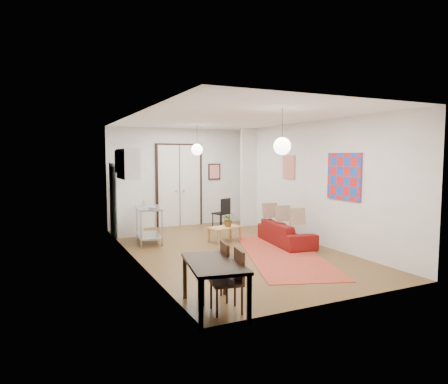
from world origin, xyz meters
name	(u,v)px	position (x,y,z in m)	size (l,w,h in m)	color
floor	(231,250)	(0.00, 0.00, 0.00)	(7.00, 7.00, 0.00)	brown
ceiling	(231,118)	(0.00, 0.00, 2.90)	(4.20, 7.00, 0.02)	white
wall_back	(179,177)	(0.00, 3.50, 1.45)	(4.20, 0.02, 2.90)	silver
wall_front	(341,201)	(0.00, -3.50, 1.45)	(4.20, 0.02, 2.90)	silver
wall_left	(135,188)	(-2.10, 0.00, 1.45)	(0.02, 7.00, 2.90)	silver
wall_right	(309,182)	(2.10, 0.00, 1.45)	(0.02, 7.00, 2.90)	silver
double_doors	(179,186)	(0.00, 3.46, 1.20)	(1.44, 0.06, 2.50)	silver
stub_partition	(249,177)	(1.85, 2.55, 1.45)	(0.50, 0.10, 2.90)	silver
wall_cabinet	(128,164)	(-1.92, 1.50, 1.90)	(0.35, 1.00, 0.70)	white
painting_popart	(344,176)	(2.08, -1.25, 1.65)	(0.05, 1.00, 1.00)	red
painting_abstract	(289,167)	(2.08, 0.80, 1.80)	(0.05, 0.50, 0.60)	beige
poster_back	(214,172)	(1.15, 3.47, 1.60)	(0.40, 0.03, 0.50)	red
print_left	(117,161)	(-2.07, 2.00, 1.95)	(0.03, 0.44, 0.54)	#905C3C
pendant_back	(197,150)	(0.00, 2.00, 2.25)	(0.30, 0.30, 0.80)	white
pendant_front	(282,146)	(0.00, -2.00, 2.25)	(0.30, 0.30, 0.80)	white
kilim_rug	(283,254)	(0.80, -0.87, 0.00)	(1.47, 3.91, 0.01)	#C44A31
sofa	(286,233)	(1.45, -0.03, 0.26)	(0.71, 1.81, 0.53)	maroon
coffee_table	(225,229)	(0.27, 0.89, 0.31)	(0.89, 0.65, 0.36)	tan
potted_plant	(228,219)	(0.37, 0.89, 0.53)	(0.27, 0.31, 0.35)	#2D5E2A
kitchen_counter	(149,220)	(-1.44, 1.55, 0.55)	(0.71, 1.19, 0.86)	#B1B3B5
bowl	(152,208)	(-1.44, 1.25, 0.88)	(0.20, 0.20, 0.05)	beige
soap_bottle	(144,202)	(-1.49, 1.80, 0.95)	(0.08, 0.08, 0.18)	teal
fridge	(126,199)	(-1.74, 2.67, 0.95)	(0.67, 0.67, 1.91)	white
dining_table	(214,267)	(-1.75, -3.04, 0.60)	(0.90, 1.32, 0.67)	black
dining_chair_near	(210,267)	(-1.62, -2.61, 0.48)	(0.46, 0.59, 0.84)	#321B10
dining_chair_far	(224,275)	(-1.62, -3.07, 0.48)	(0.46, 0.59, 0.84)	#321B10
black_side_chair	(220,210)	(0.95, 2.65, 0.51)	(0.53, 0.54, 0.87)	black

